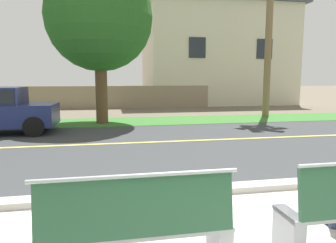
# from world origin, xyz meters

# --- Properties ---
(ground_plane) EXTENTS (140.00, 140.00, 0.00)m
(ground_plane) POSITION_xyz_m (0.00, 8.00, 0.00)
(ground_plane) COLOR #665B4C
(curb_edge) EXTENTS (44.00, 0.30, 0.11)m
(curb_edge) POSITION_xyz_m (0.00, 2.35, 0.06)
(curb_edge) COLOR #ADA89E
(curb_edge) RESTS_ON ground_plane
(street_asphalt) EXTENTS (52.00, 8.00, 0.01)m
(street_asphalt) POSITION_xyz_m (0.00, 6.50, 0.00)
(street_asphalt) COLOR #383A3D
(street_asphalt) RESTS_ON ground_plane
(road_centre_line) EXTENTS (48.00, 0.14, 0.01)m
(road_centre_line) POSITION_xyz_m (0.00, 6.50, 0.01)
(road_centre_line) COLOR #E0CC4C
(road_centre_line) RESTS_ON ground_plane
(far_verge_grass) EXTENTS (48.00, 2.80, 0.02)m
(far_verge_grass) POSITION_xyz_m (0.00, 11.08, 0.01)
(far_verge_grass) COLOR #38702D
(far_verge_grass) RESTS_ON ground_plane
(bench_left) EXTENTS (1.77, 0.48, 1.01)m
(bench_left) POSITION_xyz_m (-1.19, 0.50, 0.45)
(bench_left) COLOR #9EA0A8
(bench_left) RESTS_ON ground_plane
(shade_tree_left) EXTENTS (4.22, 4.22, 6.97)m
(shade_tree_left) POSITION_xyz_m (-1.56, 10.68, 4.53)
(shade_tree_left) COLOR brown
(shade_tree_left) RESTS_ON ground_plane
(garden_wall) EXTENTS (13.00, 0.36, 1.40)m
(garden_wall) POSITION_xyz_m (-1.54, 17.40, 0.70)
(garden_wall) COLOR gray
(garden_wall) RESTS_ON ground_plane
(house_across_street) EXTENTS (11.18, 6.91, 7.55)m
(house_across_street) POSITION_xyz_m (6.58, 20.60, 3.82)
(house_across_street) COLOR beige
(house_across_street) RESTS_ON ground_plane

